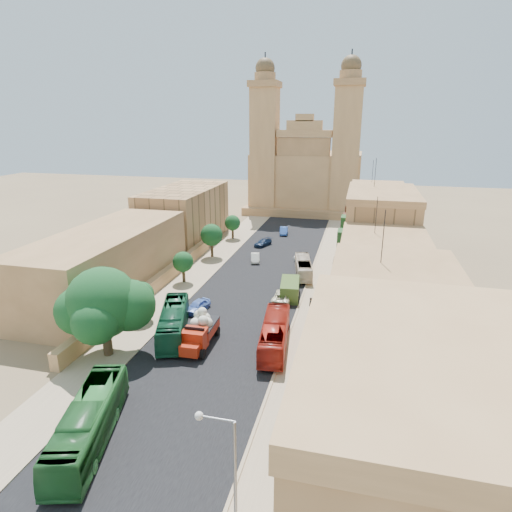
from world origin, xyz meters
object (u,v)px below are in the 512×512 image
at_px(street_tree_d, 233,223).
at_px(pedestrian_a, 311,371).
at_px(red_truck, 200,331).
at_px(car_white_b, 300,259).
at_px(church, 306,172).
at_px(car_cream, 283,296).
at_px(bus_cream_east, 303,267).
at_px(street_tree_a, 141,295).
at_px(bus_green_north, 173,322).
at_px(car_blue_b, 284,231).
at_px(street_tree_b, 183,262).
at_px(car_white_a, 255,258).
at_px(car_blue_a, 197,306).
at_px(car_dkblue, 263,243).
at_px(ficus_tree, 104,305).
at_px(streetlamp, 226,466).
at_px(bus_green_south, 89,422).
at_px(olive_pickup, 290,289).
at_px(pedestrian_c, 311,305).
at_px(bus_red_east, 275,334).
at_px(street_tree_c, 212,235).

bearing_deg(street_tree_d, pedestrian_a, -65.00).
distance_m(red_truck, car_white_b, 29.14).
height_order(church, car_cream, church).
height_order(bus_cream_east, car_white_b, bus_cream_east).
height_order(street_tree_a, bus_green_north, street_tree_a).
xyz_separation_m(red_truck, car_blue_b, (0.41, 45.77, -0.95)).
height_order(street_tree_b, car_white_a, street_tree_b).
bearing_deg(street_tree_d, car_cream, -61.56).
distance_m(car_blue_a, car_dkblue, 29.06).
xyz_separation_m(car_cream, pedestrian_a, (5.49, -16.18, 0.11)).
bearing_deg(ficus_tree, streetlamp, -43.03).
bearing_deg(church, bus_green_south, -92.74).
distance_m(church, bus_green_north, 69.95).
bearing_deg(street_tree_d, car_blue_a, -80.64).
bearing_deg(car_cream, bus_cream_east, -96.04).
xyz_separation_m(bus_green_south, bus_green_north, (-0.84, 16.17, -0.08)).
relative_size(street_tree_a, bus_cream_east, 0.50).
xyz_separation_m(bus_green_north, car_dkblue, (1.73, 35.13, -0.90)).
distance_m(car_dkblue, car_white_b, 11.35).
height_order(olive_pickup, pedestrian_c, olive_pickup).
xyz_separation_m(street_tree_b, car_blue_b, (9.00, 29.55, -2.27)).
distance_m(bus_red_east, pedestrian_c, 9.42).
distance_m(car_white_b, car_blue_b, 18.19).
distance_m(red_truck, bus_green_north, 3.84).
xyz_separation_m(church, car_dkblue, (-3.20, -34.18, -8.92)).
bearing_deg(bus_green_north, street_tree_d, 78.92).
bearing_deg(church, car_white_a, -93.21).
relative_size(car_white_b, car_blue_b, 0.92).
relative_size(streetlamp, pedestrian_c, 4.44).
xyz_separation_m(bus_red_east, car_blue_b, (-7.01, 44.23, -0.74)).
distance_m(bus_cream_east, pedestrian_a, 26.64).
distance_m(street_tree_d, olive_pickup, 30.08).
height_order(street_tree_a, red_truck, street_tree_a).
bearing_deg(pedestrian_c, red_truck, -36.96).
relative_size(car_dkblue, pedestrian_c, 2.22).
distance_m(bus_green_south, bus_green_north, 16.19).
distance_m(red_truck, bus_red_east, 7.58).
bearing_deg(street_tree_d, streetlamp, -73.54).
bearing_deg(car_dkblue, car_white_b, -23.86).
bearing_deg(bus_red_east, church, -91.43).
xyz_separation_m(street_tree_c, car_cream, (14.79, -15.31, -3.09)).
bearing_deg(bus_red_east, ficus_tree, 12.63).
height_order(streetlamp, bus_red_east, streetlamp).
bearing_deg(street_tree_a, church, 81.46).
relative_size(ficus_tree, car_cream, 1.84).
relative_size(bus_green_north, car_dkblue, 2.62).
distance_m(bus_red_east, bus_cream_east, 21.48).
relative_size(streetlamp, car_cream, 1.69).
xyz_separation_m(church, car_white_a, (-2.42, -43.24, -8.88)).
bearing_deg(car_white_a, street_tree_c, 160.67).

